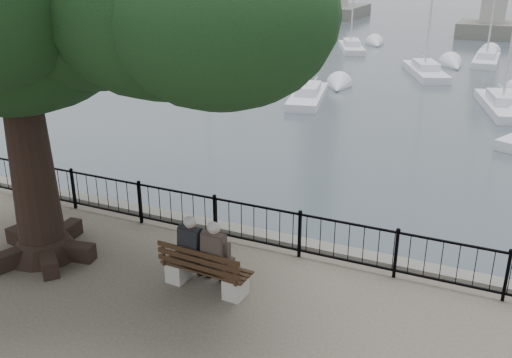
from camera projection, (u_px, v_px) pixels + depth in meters
The scene contains 13 objects.
harbor at pixel (265, 257), 13.05m from camera, with size 260.00×260.00×1.20m.
railing at pixel (256, 224), 12.24m from camera, with size 22.06×0.06×1.00m.
bench at pixel (205, 274), 10.77m from camera, with size 1.80×0.63×0.93m.
person_left at pixel (195, 252), 10.84m from camera, with size 0.45×0.75×1.48m.
person_right at pixel (218, 258), 10.62m from camera, with size 0.45×0.75×1.48m.
lion_monument at pixel (493, 13), 51.46m from camera, with size 5.73×5.73×8.52m.
sailboat_a at pixel (210, 81), 32.41m from camera, with size 2.64×5.17×9.71m.
sailboat_b at pixel (308, 94), 29.16m from camera, with size 2.58×5.61×11.64m.
sailboat_c at pixel (502, 103), 27.29m from camera, with size 2.95×5.85×11.60m.
sailboat_e at pixel (239, 59), 39.12m from camera, with size 1.84×4.73×10.82m.
sailboat_f at pixel (486, 58), 39.30m from camera, with size 1.57×5.60×11.17m.
sailboat_h at pixel (351, 46), 44.64m from camera, with size 3.52×5.82×12.31m.
sailboat_i at pixel (425, 69), 35.32m from camera, with size 3.81×6.17×13.76m.
Camera 1 is at (4.57, -7.55, 5.93)m, focal length 40.00 mm.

